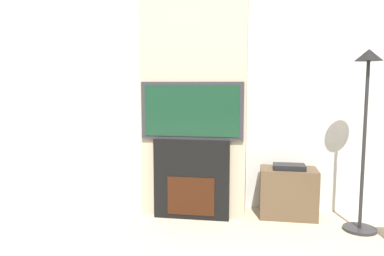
# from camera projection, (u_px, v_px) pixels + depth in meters

# --- Properties ---
(wall_back) EXTENTS (6.00, 0.06, 2.70)m
(wall_back) POSITION_uv_depth(u_px,v_px,m) (199.00, 80.00, 3.96)
(wall_back) COLOR silver
(wall_back) RESTS_ON ground_plane
(chimney_breast) EXTENTS (1.02, 0.40, 2.70)m
(chimney_breast) POSITION_uv_depth(u_px,v_px,m) (195.00, 80.00, 3.73)
(chimney_breast) COLOR tan
(chimney_breast) RESTS_ON ground_plane
(fireplace) EXTENTS (0.73, 0.15, 0.78)m
(fireplace) POSITION_uv_depth(u_px,v_px,m) (192.00, 179.00, 3.64)
(fireplace) COLOR black
(fireplace) RESTS_ON ground_plane
(television) EXTENTS (0.98, 0.07, 0.55)m
(television) POSITION_uv_depth(u_px,v_px,m) (192.00, 111.00, 3.56)
(television) COLOR #2D2D33
(television) RESTS_ON fireplace
(floor_lamp) EXTENTS (0.29, 0.29, 1.60)m
(floor_lamp) POSITION_uv_depth(u_px,v_px,m) (366.00, 112.00, 3.23)
(floor_lamp) COLOR #262628
(floor_lamp) RESTS_ON ground_plane
(media_stand) EXTENTS (0.54, 0.33, 0.53)m
(media_stand) POSITION_uv_depth(u_px,v_px,m) (288.00, 192.00, 3.68)
(media_stand) COLOR brown
(media_stand) RESTS_ON ground_plane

